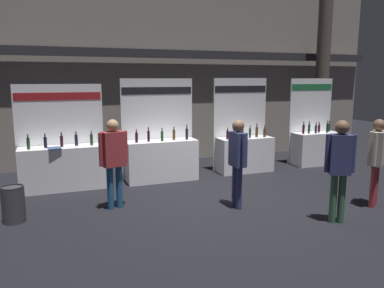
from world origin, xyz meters
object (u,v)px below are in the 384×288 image
Objects in this scene: exhibitor_booth_1 at (161,156)px; exhibitor_booth_3 at (315,144)px; trash_bin at (13,204)px; visitor_3 at (377,154)px; exhibitor_booth_2 at (244,150)px; visitor_2 at (340,162)px; visitor_0 at (238,156)px; visitor_1 at (114,155)px; exhibitor_booth_0 at (62,163)px.

exhibitor_booth_3 is at bearing 1.82° from exhibitor_booth_1.
visitor_3 is at bearing -13.27° from trash_bin.
visitor_2 is at bearing -93.89° from exhibitor_booth_2.
visitor_2 reaches higher than visitor_0.
exhibitor_booth_1 is at bearing 34.69° from visitor_1.
exhibitor_booth_0 is 0.94× the size of exhibitor_booth_2.
exhibitor_booth_3 is 1.44× the size of visitor_1.
exhibitor_booth_1 is at bearing 29.58° from trash_bin.
exhibitor_booth_0 reaches higher than visitor_3.
exhibitor_booth_3 is at bearing -57.69° from visitor_0.
visitor_2 is at bearing -41.17° from exhibitor_booth_0.
exhibitor_booth_1 is 1.00× the size of exhibitor_booth_3.
exhibitor_booth_0 is 1.32× the size of visitor_2.
visitor_0 is (0.83, -2.57, 0.42)m from exhibitor_booth_1.
exhibitor_booth_1 is 1.39× the size of visitor_2.
visitor_1 is (-1.45, -1.75, 0.45)m from exhibitor_booth_1.
exhibitor_booth_2 is 1.39× the size of visitor_2.
exhibitor_booth_0 is 2.12m from trash_bin.
trash_bin is at bearing -160.96° from exhibitor_booth_2.
exhibitor_booth_2 is 1.45× the size of visitor_0.
exhibitor_booth_1 reaches higher than visitor_3.
visitor_3 is at bearing -44.88° from exhibitor_booth_1.
visitor_1 is at bearing -154.33° from exhibitor_booth_2.
visitor_1 is (-6.28, -1.90, 0.47)m from exhibitor_booth_3.
trash_bin is 0.36× the size of visitor_2.
visitor_0 is at bearing -72.06° from exhibitor_booth_1.
exhibitor_booth_2 is at bearing 113.97° from visitor_2.
trash_bin is (-3.27, -1.86, -0.30)m from exhibitor_booth_1.
visitor_3 is at bearing -30.91° from exhibitor_booth_0.
exhibitor_booth_2 reaches higher than exhibitor_booth_3.
visitor_2 is (3.59, -2.15, 0.03)m from visitor_1.
exhibitor_booth_3 is at bearing 0.89° from exhibitor_booth_0.
exhibitor_booth_3 reaches higher than visitor_1.
exhibitor_booth_2 reaches higher than visitor_1.
trash_bin is (-8.11, -2.01, -0.28)m from exhibitor_booth_3.
visitor_3 is (5.83, -3.49, 0.46)m from exhibitor_booth_0.
exhibitor_booth_0 reaches higher than trash_bin.
exhibitor_booth_2 is at bearing 9.97° from visitor_1.
exhibitor_booth_0 is 7.20m from exhibitor_booth_3.
visitor_0 is (-4.00, -2.72, 0.44)m from exhibitor_booth_3.
exhibitor_booth_1 is at bearing -177.51° from exhibitor_booth_2.
exhibitor_booth_3 is 3.88m from visitor_3.
exhibitor_booth_1 is at bearing 16.07° from visitor_0.
exhibitor_booth_2 reaches higher than trash_bin.
trash_bin is at bearing 78.34° from visitor_0.
exhibitor_booth_1 is 1.00× the size of exhibitor_booth_2.
visitor_2 is at bearing -123.60° from exhibitor_booth_3.
visitor_2 reaches higher than visitor_1.
visitor_2 is (4.51, -3.94, 0.50)m from exhibitor_booth_0.
visitor_1 is 0.96× the size of visitor_2.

